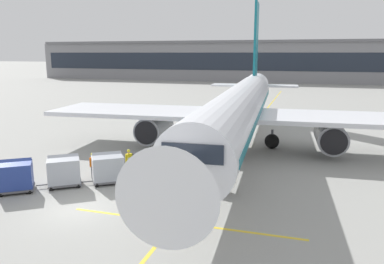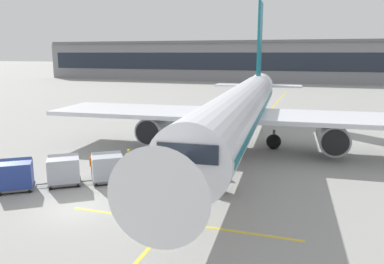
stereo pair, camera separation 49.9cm
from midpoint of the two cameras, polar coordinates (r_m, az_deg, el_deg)
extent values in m
plane|color=gray|center=(22.00, -17.02, -10.86)|extent=(600.00, 600.00, 0.00)
cylinder|color=silver|center=(32.35, 6.45, 3.31)|extent=(6.01, 33.81, 3.78)
cube|color=#146B7A|center=(32.35, 6.45, 3.31)|extent=(5.96, 32.47, 0.45)
cone|color=silver|center=(14.39, -2.65, -7.24)|extent=(3.83, 4.01, 3.59)
cone|color=silver|center=(51.95, 9.11, 6.69)|extent=(3.61, 6.24, 3.21)
cube|color=silver|center=(35.33, -7.64, 3.06)|extent=(16.39, 7.78, 0.36)
cylinder|color=#93969E|center=(34.51, -6.02, 0.61)|extent=(2.63, 4.52, 2.34)
cylinder|color=black|center=(32.45, -7.31, -0.12)|extent=(1.99, 0.25, 1.99)
cube|color=silver|center=(33.42, 21.66, 1.84)|extent=(16.39, 7.78, 0.36)
cylinder|color=#93969E|center=(32.84, 19.47, -0.56)|extent=(2.63, 4.52, 2.34)
cylinder|color=black|center=(30.67, 19.90, -1.43)|extent=(1.99, 0.25, 1.99)
cube|color=#146B7A|center=(50.27, 9.19, 12.82)|extent=(0.55, 4.05, 10.09)
cube|color=silver|center=(50.13, 8.97, 6.84)|extent=(11.02, 3.41, 0.20)
cube|color=#1E2633|center=(16.68, -0.19, -2.54)|extent=(2.75, 1.87, 0.83)
cylinder|color=#47474C|center=(23.13, 3.27, -6.16)|extent=(0.22, 0.22, 1.05)
sphere|color=black|center=(23.30, 3.26, -7.38)|extent=(1.28, 1.28, 1.28)
cylinder|color=#47474C|center=(34.84, 2.06, -0.05)|extent=(0.22, 0.22, 1.05)
sphere|color=black|center=(34.95, 2.06, -0.89)|extent=(1.28, 1.28, 1.28)
cylinder|color=#47474C|center=(34.22, 11.41, -0.49)|extent=(0.22, 0.22, 1.05)
sphere|color=black|center=(34.34, 11.37, -1.35)|extent=(1.28, 1.28, 1.28)
cube|color=#A3A8B2|center=(27.08, -6.46, -5.01)|extent=(3.65, 3.38, 0.44)
cube|color=black|center=(27.04, -8.61, -3.84)|extent=(0.82, 0.81, 0.70)
cylinder|color=#333338|center=(27.18, -7.21, -3.61)|extent=(0.08, 0.08, 0.80)
cube|color=#A3A8B2|center=(27.15, -3.91, -2.66)|extent=(4.45, 3.82, 1.78)
cube|color=black|center=(27.13, -3.91, -2.47)|extent=(4.26, 3.63, 1.63)
cube|color=#333338|center=(26.71, -3.62, -2.62)|extent=(3.87, 3.12, 1.82)
cube|color=#333338|center=(27.53, -4.19, -2.20)|extent=(3.87, 3.12, 1.82)
cylinder|color=black|center=(26.79, -3.57, -5.64)|extent=(0.56, 0.51, 0.56)
cylinder|color=black|center=(28.13, -4.51, -4.80)|extent=(0.56, 0.51, 0.56)
cylinder|color=black|center=(26.19, -8.55, -6.16)|extent=(0.56, 0.51, 0.56)
cylinder|color=black|center=(27.56, -9.26, -5.27)|extent=(0.56, 0.51, 0.56)
cube|color=#515156|center=(25.65, -12.83, -6.87)|extent=(2.56, 2.46, 0.12)
cylinder|color=#4C4C51|center=(25.58, -15.86, -7.11)|extent=(0.61, 0.46, 0.07)
cube|color=#9EA3AD|center=(25.41, -12.91, -5.14)|extent=(2.42, 2.32, 1.50)
cube|color=#9EA3AD|center=(25.66, -13.06, -3.76)|extent=(1.99, 1.74, 0.74)
cube|color=silver|center=(25.35, -15.09, -5.29)|extent=(0.86, 1.19, 1.38)
sphere|color=black|center=(26.26, -14.72, -6.67)|extent=(0.30, 0.30, 0.30)
sphere|color=black|center=(24.98, -14.50, -7.62)|extent=(0.30, 0.30, 0.30)
sphere|color=black|center=(26.39, -11.24, -6.41)|extent=(0.30, 0.30, 0.30)
sphere|color=black|center=(25.11, -10.83, -7.34)|extent=(0.30, 0.30, 0.30)
cube|color=#515156|center=(25.79, -18.90, -7.13)|extent=(2.56, 2.46, 0.12)
cylinder|color=#4C4C51|center=(25.86, -21.91, -7.32)|extent=(0.61, 0.46, 0.07)
cube|color=#9EA3AD|center=(25.55, -19.02, -5.40)|extent=(2.42, 2.32, 1.50)
cube|color=#9EA3AD|center=(25.80, -19.10, -4.03)|extent=(1.99, 1.74, 0.74)
cube|color=silver|center=(25.59, -21.19, -5.53)|extent=(0.86, 1.19, 1.38)
sphere|color=black|center=(26.48, -20.63, -6.89)|extent=(0.30, 0.30, 0.30)
sphere|color=black|center=(25.19, -20.73, -7.85)|extent=(0.30, 0.30, 0.30)
sphere|color=black|center=(26.45, -17.15, -6.68)|extent=(0.30, 0.30, 0.30)
sphere|color=black|center=(25.15, -17.06, -7.62)|extent=(0.30, 0.30, 0.30)
cube|color=#515156|center=(25.86, -25.11, -7.57)|extent=(2.56, 2.46, 0.12)
cube|color=navy|center=(25.62, -25.26, -5.85)|extent=(2.42, 2.32, 1.50)
cube|color=navy|center=(25.87, -25.26, -4.47)|extent=(1.99, 1.74, 0.74)
sphere|color=black|center=(26.63, -26.65, -7.30)|extent=(0.30, 0.30, 0.30)
sphere|color=black|center=(25.36, -27.07, -8.26)|extent=(0.30, 0.30, 0.30)
sphere|color=black|center=(26.43, -23.20, -7.13)|extent=(0.30, 0.30, 0.30)
sphere|color=black|center=(25.14, -23.44, -8.10)|extent=(0.30, 0.30, 0.30)
cylinder|color=#333847|center=(26.77, -14.83, -5.69)|extent=(0.15, 0.15, 0.86)
cylinder|color=#333847|center=(26.65, -15.10, -5.78)|extent=(0.15, 0.15, 0.86)
cube|color=orange|center=(26.51, -15.04, -4.25)|extent=(0.31, 0.42, 0.58)
cube|color=white|center=(26.43, -14.85, -4.29)|extent=(0.08, 0.34, 0.08)
sphere|color=#9E7051|center=(26.41, -15.09, -3.40)|extent=(0.21, 0.21, 0.21)
sphere|color=yellow|center=(26.39, -15.10, -3.25)|extent=(0.23, 0.23, 0.23)
cylinder|color=orange|center=(26.69, -14.68, -4.23)|extent=(0.09, 0.09, 0.56)
cylinder|color=orange|center=(26.36, -15.40, -4.47)|extent=(0.09, 0.09, 0.56)
cylinder|color=#514C42|center=(25.95, -5.83, -5.91)|extent=(0.15, 0.15, 0.86)
cylinder|color=#514C42|center=(26.02, -6.20, -5.87)|extent=(0.15, 0.15, 0.86)
cube|color=orange|center=(25.78, -6.05, -4.36)|extent=(0.38, 0.24, 0.58)
cube|color=white|center=(25.67, -6.15, -4.43)|extent=(0.34, 0.02, 0.08)
sphere|color=beige|center=(25.67, -6.07, -3.48)|extent=(0.21, 0.21, 0.21)
sphere|color=yellow|center=(25.65, -6.07, -3.33)|extent=(0.23, 0.23, 0.23)
cylinder|color=orange|center=(25.70, -5.55, -4.51)|extent=(0.09, 0.09, 0.56)
cylinder|color=orange|center=(25.88, -6.54, -4.42)|extent=(0.09, 0.09, 0.56)
cylinder|color=black|center=(27.15, -9.67, -5.22)|extent=(0.15, 0.15, 0.86)
cylinder|color=black|center=(27.06, -10.00, -5.29)|extent=(0.15, 0.15, 0.86)
cube|color=yellow|center=(26.90, -9.89, -3.79)|extent=(0.40, 0.45, 0.58)
cube|color=white|center=(26.80, -9.74, -3.84)|extent=(0.18, 0.30, 0.08)
sphere|color=#9E7051|center=(26.80, -9.92, -2.94)|extent=(0.21, 0.21, 0.21)
sphere|color=yellow|center=(26.78, -9.92, -2.80)|extent=(0.23, 0.23, 0.23)
cylinder|color=yellow|center=(27.04, -9.45, -3.80)|extent=(0.09, 0.09, 0.56)
cylinder|color=yellow|center=(26.80, -10.32, -3.97)|extent=(0.09, 0.09, 0.56)
cube|color=black|center=(33.15, -4.43, -2.71)|extent=(0.56, 0.56, 0.05)
cone|color=orange|center=(33.08, -4.43, -2.18)|extent=(0.45, 0.45, 0.59)
cylinder|color=white|center=(33.07, -4.44, -2.13)|extent=(0.24, 0.24, 0.07)
cube|color=yellow|center=(33.12, 5.67, -2.79)|extent=(0.20, 110.00, 0.01)
cube|color=yellow|center=(19.45, -2.22, -13.39)|extent=(12.00, 0.20, 0.01)
cube|color=gray|center=(120.50, 10.84, 10.18)|extent=(143.12, 19.81, 11.08)
cube|color=#1E2633|center=(110.61, 10.26, 10.23)|extent=(138.82, 0.10, 4.99)
cube|color=slate|center=(118.55, 10.84, 13.01)|extent=(141.69, 16.84, 0.70)
camera|label=1|loc=(0.25, -90.53, -0.11)|focal=35.91mm
camera|label=2|loc=(0.25, 89.47, 0.11)|focal=35.91mm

